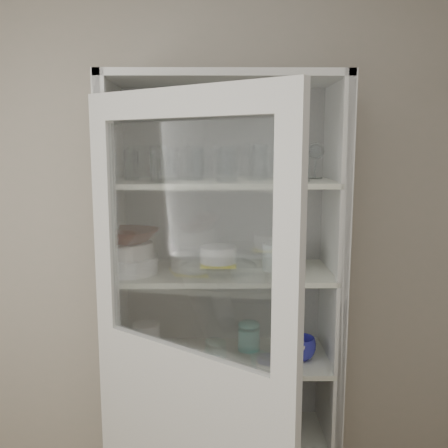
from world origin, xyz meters
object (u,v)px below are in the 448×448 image
at_px(goblet_1, 185,162).
at_px(mug_white, 295,353).
at_px(measuring_cups, 158,360).
at_px(plate_stack_front, 130,265).
at_px(mug_blue, 301,348).
at_px(white_canister, 147,339).
at_px(mug_teal, 293,341).
at_px(glass_platter, 218,267).
at_px(white_ramekin, 218,254).
at_px(goblet_2, 252,159).
at_px(goblet_0, 158,161).
at_px(yellow_trivet, 218,263).
at_px(terracotta_bowl, 129,236).
at_px(cream_bowl, 129,250).
at_px(cream_dish, 183,427).
at_px(pantry_cabinet, 224,333).
at_px(teal_jar, 249,337).
at_px(cupboard_door, 187,408).
at_px(plate_stack_back, 136,258).
at_px(grey_bowl_stack, 279,256).
at_px(goblet_3, 315,159).
at_px(tin_box, 264,430).

bearing_deg(goblet_1, mug_white, -18.87).
bearing_deg(measuring_cups, plate_stack_front, 157.58).
relative_size(mug_blue, white_canister, 0.90).
distance_m(mug_blue, mug_teal, 0.11).
bearing_deg(glass_platter, mug_blue, -10.96).
xyz_separation_m(white_ramekin, white_canister, (-0.33, -0.01, -0.39)).
xyz_separation_m(goblet_2, mug_blue, (0.22, -0.12, -0.84)).
relative_size(goblet_0, yellow_trivet, 1.00).
relative_size(goblet_0, white_canister, 1.09).
height_order(goblet_0, terracotta_bowl, goblet_0).
distance_m(cream_bowl, terracotta_bowl, 0.06).
bearing_deg(goblet_2, cream_dish, -168.26).
xyz_separation_m(glass_platter, mug_blue, (0.37, -0.07, -0.36)).
distance_m(pantry_cabinet, white_canister, 0.36).
height_order(mug_white, teal_jar, teal_jar).
bearing_deg(yellow_trivet, goblet_1, 158.07).
xyz_separation_m(mug_teal, teal_jar, (-0.21, 0.01, 0.02)).
xyz_separation_m(cupboard_door, cream_bowl, (-0.27, 0.44, 0.49)).
bearing_deg(cream_dish, goblet_1, 77.07).
xyz_separation_m(pantry_cabinet, mug_teal, (0.32, -0.02, -0.04)).
bearing_deg(plate_stack_back, plate_stack_front, -90.00).
distance_m(terracotta_bowl, cream_dish, 0.95).
relative_size(goblet_2, mug_white, 1.83).
bearing_deg(glass_platter, grey_bowl_stack, -3.89).
distance_m(terracotta_bowl, white_canister, 0.50).
distance_m(goblet_1, white_canister, 0.83).
bearing_deg(plate_stack_back, goblet_1, -8.70).
bearing_deg(glass_platter, teal_jar, 14.98).
xyz_separation_m(goblet_3, teal_jar, (-0.29, -0.03, -0.83)).
bearing_deg(yellow_trivet, terracotta_bowl, -170.17).
height_order(goblet_3, cream_bowl, goblet_3).
relative_size(goblet_0, goblet_3, 0.89).
relative_size(white_ramekin, grey_bowl_stack, 1.13).
relative_size(pantry_cabinet, cupboard_door, 1.05).
bearing_deg(goblet_1, pantry_cabinet, -3.79).
height_order(cupboard_door, plate_stack_back, cupboard_door).
height_order(cupboard_door, mug_teal, cupboard_door).
relative_size(pantry_cabinet, cream_dish, 8.67).
xyz_separation_m(mug_white, white_canister, (-0.67, 0.10, 0.03)).
xyz_separation_m(goblet_0, goblet_3, (0.70, -0.00, 0.01)).
height_order(goblet_0, tin_box, goblet_0).
xyz_separation_m(cream_bowl, teal_jar, (0.53, 0.10, -0.44)).
distance_m(goblet_3, tin_box, 1.28).
xyz_separation_m(cupboard_door, goblet_0, (-0.15, 0.58, 0.87)).
xyz_separation_m(cream_bowl, measuring_cups, (0.12, -0.05, -0.48)).
bearing_deg(glass_platter, yellow_trivet, 0.00).
height_order(terracotta_bowl, cream_dish, terracotta_bowl).
distance_m(goblet_1, plate_stack_back, 0.51).
distance_m(plate_stack_back, white_ramekin, 0.40).
height_order(goblet_2, cream_dish, goblet_2).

